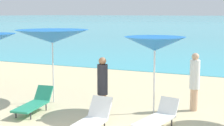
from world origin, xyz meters
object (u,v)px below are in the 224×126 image
Objects in this scene: lounge_chair_1 at (92,119)px; lounge_chair_2 at (158,117)px; umbrella_1 at (52,36)px; lounge_chair_4 at (34,103)px; beachgoer_4 at (195,80)px; umbrella_2 at (155,44)px; beachgoer_2 at (103,85)px.

lounge_chair_1 reaches higher than lounge_chair_2.
lounge_chair_4 is (0.14, -1.18, -1.83)m from umbrella_1.
umbrella_1 is 3.46m from lounge_chair_1.
umbrella_2 is at bearing -89.75° from beachgoer_4.
umbrella_2 reaches higher than beachgoer_4.
lounge_chair_1 is 0.87× the size of beachgoer_4.
umbrella_1 reaches higher than lounge_chair_1.
beachgoer_4 is (0.50, 1.98, 0.62)m from lounge_chair_2.
beachgoer_4 is (1.01, 0.70, -1.07)m from umbrella_2.
beachgoer_2 is at bearing -179.16° from lounge_chair_2.
lounge_chair_1 is (-0.96, -1.99, -1.72)m from umbrella_2.
beachgoer_2 reaches higher than lounge_chair_1.
umbrella_2 is 2.18m from lounge_chair_2.
lounge_chair_1 is 0.92× the size of lounge_chair_2.
lounge_chair_4 is 1.01× the size of beachgoer_2.
umbrella_2 is (3.28, 0.21, -0.13)m from umbrella_1.
beachgoer_2 is 2.74m from beachgoer_4.
umbrella_2 is at bearing 36.28° from beachgoer_2.
lounge_chair_1 is 0.89× the size of beachgoer_2.
lounge_chair_2 is 0.94× the size of beachgoer_4.
beachgoer_2 is at bearing -19.81° from umbrella_1.
beachgoer_4 is (2.17, 1.67, 0.02)m from beachgoer_2.
lounge_chair_2 is 1.80m from beachgoer_2.
umbrella_1 is at bearing 156.67° from beachgoer_2.
lounge_chair_2 is 3.66m from lounge_chair_4.
beachgoer_2 is 0.97× the size of beachgoer_4.
umbrella_1 reaches higher than beachgoer_4.
umbrella_1 is 4.34m from lounge_chair_2.
beachgoer_2 is at bearing 3.66° from lounge_chair_4.
beachgoer_2 is (2.12, -0.76, -1.23)m from umbrella_1.
beachgoer_4 is at bearing 34.05° from beachgoer_2.
umbrella_2 is 1.28× the size of beachgoer_4.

